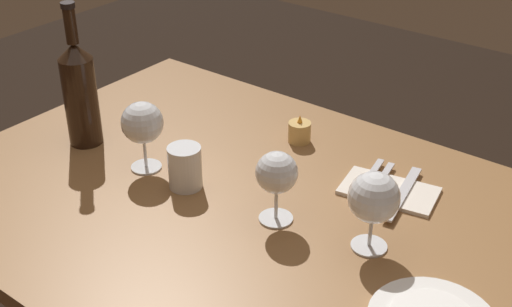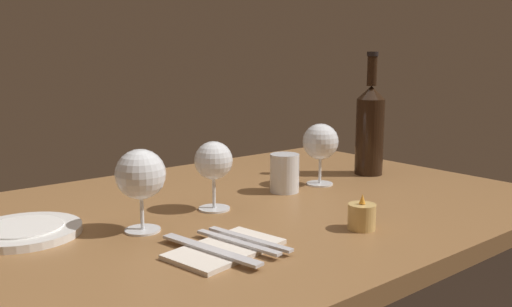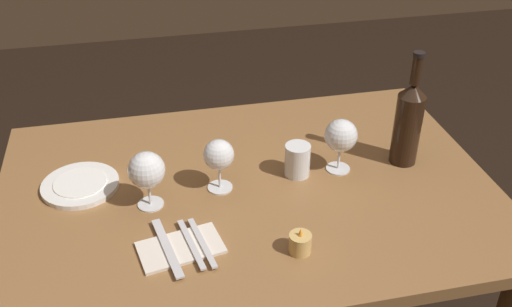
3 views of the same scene
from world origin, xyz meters
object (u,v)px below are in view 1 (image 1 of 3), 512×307
wine_glass_left (277,174)px  wine_glass_right (142,124)px  water_tumbler (185,169)px  folded_napkin (389,191)px  fork_inner (378,184)px  wine_glass_centre (374,199)px  fork_outer (368,180)px  wine_bottle (80,91)px  table_knife (403,193)px  votive_candle (299,132)px

wine_glass_left → wine_glass_right: (-0.33, -0.02, 0.00)m
water_tumbler → folded_napkin: (0.34, 0.23, -0.04)m
fork_inner → wine_glass_centre: bearing=-65.9°
folded_napkin → fork_outer: size_ratio=1.15×
wine_bottle → table_knife: bearing=18.9°
table_knife → water_tumbler: bearing=-147.9°
votive_candle → fork_outer: votive_candle is taller
fork_inner → table_knife: 0.06m
wine_glass_centre → fork_outer: 0.23m
wine_glass_left → votive_candle: wine_glass_left is taller
fork_inner → wine_glass_left: bearing=-115.5°
wine_glass_left → wine_bottle: 0.52m
wine_bottle → wine_glass_right: bearing=0.6°
wine_glass_right → wine_bottle: wine_bottle is taller
wine_glass_centre → folded_napkin: (-0.06, 0.18, -0.10)m
fork_inner → water_tumbler: bearing=-143.7°
table_knife → votive_candle: bearing=167.5°
wine_glass_left → fork_inner: wine_glass_left is taller
wine_glass_centre → fork_inner: 0.22m
wine_glass_left → fork_outer: (0.08, 0.21, -0.09)m
wine_bottle → fork_outer: size_ratio=1.83×
folded_napkin → fork_outer: (-0.05, -0.00, 0.01)m
fork_inner → fork_outer: 0.02m
votive_candle → fork_inner: (0.24, -0.07, -0.01)m
water_tumbler → wine_glass_right: bearing=179.1°
wine_glass_centre → folded_napkin: 0.21m
fork_outer → wine_glass_left: bearing=-109.8°
folded_napkin → fork_outer: bearing=-180.0°
votive_candle → table_knife: votive_candle is taller
fork_inner → table_knife: bearing=0.0°
wine_bottle → votive_candle: (0.39, 0.30, -0.10)m
wine_glass_right → water_tumbler: wine_glass_right is taller
wine_glass_right → table_knife: bearing=25.3°
wine_bottle → folded_napkin: 0.70m
water_tumbler → fork_inner: (0.32, 0.23, -0.03)m
folded_napkin → table_knife: 0.03m
votive_candle → fork_outer: bearing=-16.9°
votive_candle → wine_glass_right: bearing=-123.2°
wine_glass_centre → folded_napkin: bearing=107.2°
water_tumbler → table_knife: water_tumbler is taller
water_tumbler → wine_glass_left: bearing=4.9°
votive_candle → table_knife: size_ratio=0.32×
wine_glass_left → votive_candle: (-0.14, 0.28, -0.08)m
fork_inner → wine_glass_right: bearing=-152.0°
wine_glass_left → table_knife: wine_glass_left is taller
fork_outer → water_tumbler: bearing=-141.4°
wine_bottle → table_knife: 0.73m
wine_glass_right → wine_glass_centre: 0.52m
wine_bottle → votive_candle: bearing=37.8°
water_tumbler → folded_napkin: size_ratio=0.44×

